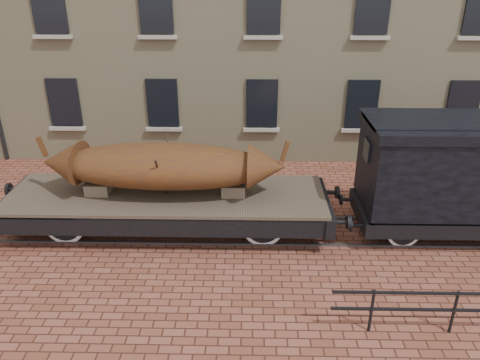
{
  "coord_description": "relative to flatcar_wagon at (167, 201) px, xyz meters",
  "views": [
    {
      "loc": [
        0.58,
        -11.06,
        6.69
      ],
      "look_at": [
        0.33,
        0.5,
        1.3
      ],
      "focal_mm": 35.0,
      "sensor_mm": 36.0,
      "label": 1
    }
  ],
  "objects": [
    {
      "name": "rail_track",
      "position": [
        1.62,
        -0.0,
        -0.86
      ],
      "size": [
        30.0,
        1.52,
        0.06
      ],
      "color": "#59595E",
      "rests_on": "ground"
    },
    {
      "name": "ground",
      "position": [
        1.62,
        -0.0,
        -0.89
      ],
      "size": [
        90.0,
        90.0,
        0.0
      ],
      "primitive_type": "plane",
      "color": "brown"
    },
    {
      "name": "iron_boat",
      "position": [
        -0.02,
        -0.0,
        1.03
      ],
      "size": [
        6.46,
        1.91,
        1.55
      ],
      "color": "#5D3510",
      "rests_on": "flatcar_wagon"
    },
    {
      "name": "goods_van",
      "position": [
        7.86,
        -0.0,
        1.11
      ],
      "size": [
        6.19,
        2.25,
        3.2
      ],
      "color": "black",
      "rests_on": "ground"
    },
    {
      "name": "flatcar_wagon",
      "position": [
        0.0,
        0.0,
        0.0
      ],
      "size": [
        9.5,
        2.58,
        1.43
      ],
      "color": "brown",
      "rests_on": "ground"
    }
  ]
}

